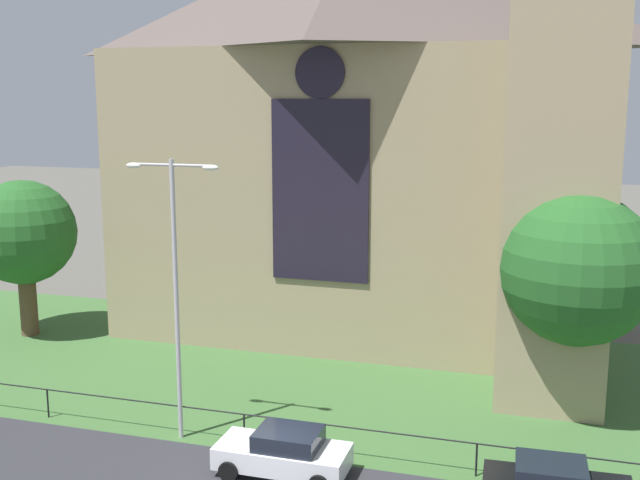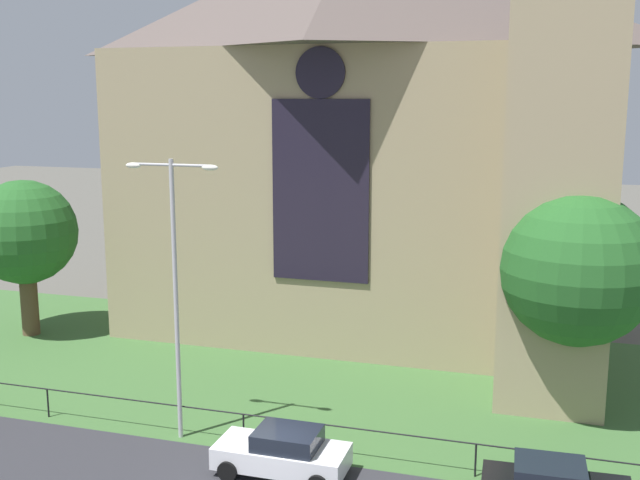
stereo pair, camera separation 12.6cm
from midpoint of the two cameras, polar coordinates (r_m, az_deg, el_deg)
ground at (r=33.60m, az=2.08°, el=-9.98°), size 160.00×160.00×0.00m
grass_verge at (r=31.79m, az=1.15°, el=-11.20°), size 120.00×20.00×0.01m
church_building at (r=38.55m, az=3.36°, el=8.32°), size 23.20×16.20×26.00m
iron_railing at (r=27.16m, az=-5.80°, el=-12.98°), size 31.55×0.07×1.13m
tree_right_near at (r=29.25m, az=18.46°, el=-2.16°), size 5.58×5.58×8.47m
tree_left_far at (r=40.50m, az=-21.23°, el=0.46°), size 5.14×5.14×7.81m
streetlamp_near at (r=26.44m, az=-10.82°, el=-2.11°), size 3.37×0.26×9.79m
parked_car_white at (r=25.24m, az=-2.84°, el=-15.44°), size 4.20×2.03×1.51m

